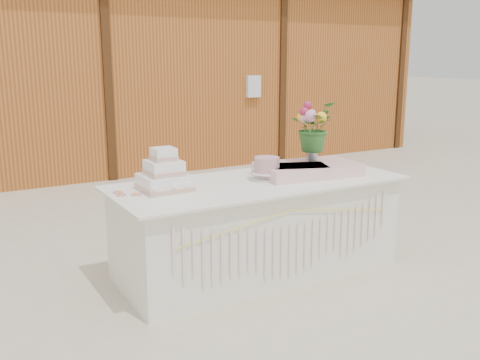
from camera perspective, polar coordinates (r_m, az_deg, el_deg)
name	(u,v)px	position (r m, az deg, el deg)	size (l,w,h in m)	color
ground	(258,270)	(4.56, 1.93, -9.59)	(80.00, 80.00, 0.00)	beige
barn	(72,63)	(9.82, -17.51, 11.86)	(12.60, 4.60, 3.30)	#AD6024
cake_table	(259,226)	(4.42, 2.01, -4.96)	(2.40, 1.00, 0.77)	white
wedding_cake	(164,176)	(4.05, -8.08, 0.45)	(0.36, 0.36, 0.32)	white
pink_cake_stand	(267,167)	(4.35, 2.87, 1.37)	(0.26, 0.26, 0.19)	white
satin_runner	(308,169)	(4.57, 7.23, 1.16)	(0.84, 0.48, 0.11)	beige
flower_vase	(312,153)	(4.65, 7.69, 2.85)	(0.10, 0.10, 0.13)	#ACACB1
bouquet	(313,121)	(4.61, 7.79, 6.26)	(0.38, 0.33, 0.43)	#306628
loose_flowers	(130,193)	(3.99, -11.65, -1.33)	(0.16, 0.38, 0.02)	#D38092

